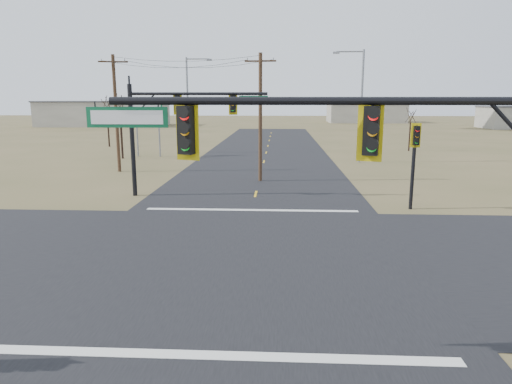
% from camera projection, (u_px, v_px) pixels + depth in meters
% --- Properties ---
extents(ground, '(320.00, 320.00, 0.00)m').
position_uv_depth(ground, '(240.00, 255.00, 18.53)').
color(ground, brown).
rests_on(ground, ground).
extents(road_ew, '(160.00, 14.00, 0.02)m').
position_uv_depth(road_ew, '(240.00, 254.00, 18.53)').
color(road_ew, black).
rests_on(road_ew, ground).
extents(road_ns, '(14.00, 160.00, 0.02)m').
position_uv_depth(road_ns, '(240.00, 254.00, 18.53)').
color(road_ns, black).
rests_on(road_ns, ground).
extents(stop_bar_near, '(12.00, 0.40, 0.01)m').
position_uv_depth(stop_bar_near, '(215.00, 355.00, 11.19)').
color(stop_bar_near, silver).
rests_on(stop_bar_near, road_ns).
extents(stop_bar_far, '(12.00, 0.40, 0.01)m').
position_uv_depth(stop_bar_far, '(252.00, 210.00, 25.87)').
color(stop_bar_far, silver).
rests_on(stop_bar_far, road_ns).
extents(mast_arm_near, '(10.34, 0.56, 6.76)m').
position_uv_depth(mast_arm_near, '(378.00, 159.00, 9.87)').
color(mast_arm_near, black).
rests_on(mast_arm_near, ground).
extents(mast_arm_far, '(8.84, 0.58, 7.14)m').
position_uv_depth(mast_arm_far, '(177.00, 116.00, 28.75)').
color(mast_arm_far, black).
rests_on(mast_arm_far, ground).
extents(pedestal_signal_ne, '(0.56, 0.50, 4.93)m').
position_uv_depth(pedestal_signal_ne, '(415.00, 148.00, 25.43)').
color(pedestal_signal_ne, black).
rests_on(pedestal_signal_ne, ground).
extents(utility_pole_near, '(2.34, 0.31, 9.55)m').
position_uv_depth(utility_pole_near, '(260.00, 116.00, 34.20)').
color(utility_pole_near, '#452D1D').
rests_on(utility_pole_near, ground).
extents(utility_pole_far, '(2.35, 0.78, 9.87)m').
position_uv_depth(utility_pole_far, '(116.00, 112.00, 38.82)').
color(utility_pole_far, '#452D1D').
rests_on(utility_pole_far, ground).
extents(highway_sign, '(3.01, 1.44, 6.14)m').
position_uv_depth(highway_sign, '(147.00, 117.00, 49.36)').
color(highway_sign, gray).
rests_on(highway_sign, ground).
extents(streetlight_a, '(3.04, 0.39, 10.87)m').
position_uv_depth(streetlight_a, '(359.00, 100.00, 44.44)').
color(streetlight_a, gray).
rests_on(streetlight_a, ground).
extents(streetlight_c, '(3.03, 0.35, 10.87)m').
position_uv_depth(streetlight_c, '(190.00, 100.00, 52.44)').
color(streetlight_c, gray).
rests_on(streetlight_c, ground).
extents(bare_tree_a, '(3.60, 3.60, 7.19)m').
position_uv_depth(bare_tree_a, '(120.00, 104.00, 47.43)').
color(bare_tree_a, black).
rests_on(bare_tree_a, ground).
extents(bare_tree_b, '(3.25, 3.25, 7.00)m').
position_uv_depth(bare_tree_b, '(107.00, 104.00, 59.68)').
color(bare_tree_b, black).
rests_on(bare_tree_b, ground).
extents(bare_tree_c, '(2.98, 2.98, 5.48)m').
position_uv_depth(bare_tree_c, '(411.00, 115.00, 54.77)').
color(bare_tree_c, black).
rests_on(bare_tree_c, ground).
extents(warehouse_left, '(28.00, 14.00, 5.50)m').
position_uv_depth(warehouse_left, '(104.00, 114.00, 108.06)').
color(warehouse_left, '#A39E91').
rests_on(warehouse_left, ground).
extents(warehouse_mid, '(20.00, 12.00, 5.00)m').
position_uv_depth(warehouse_mid, '(366.00, 113.00, 124.43)').
color(warehouse_mid, '#A39E91').
rests_on(warehouse_mid, ground).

